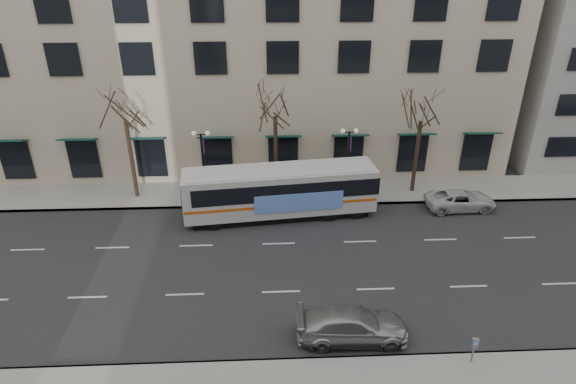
{
  "coord_description": "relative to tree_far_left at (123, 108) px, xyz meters",
  "views": [
    {
      "loc": [
        -0.53,
        -22.36,
        16.08
      ],
      "look_at": [
        0.53,
        1.35,
        4.0
      ],
      "focal_mm": 30.0,
      "sensor_mm": 36.0,
      "label": 1
    }
  ],
  "objects": [
    {
      "name": "tree_far_right",
      "position": [
        20.0,
        0.0,
        -0.28
      ],
      "size": [
        3.6,
        3.6,
        8.06
      ],
      "color": "black",
      "rests_on": "ground"
    },
    {
      "name": "building_hotel",
      "position": [
        8.0,
        12.2,
        5.3
      ],
      "size": [
        40.0,
        20.0,
        24.0
      ],
      "primitive_type": "cube",
      "color": "#BDAA90",
      "rests_on": "ground"
    },
    {
      "name": "ground",
      "position": [
        10.0,
        -8.8,
        -6.7
      ],
      "size": [
        160.0,
        160.0,
        0.0
      ],
      "primitive_type": "plane",
      "color": "black",
      "rests_on": "ground"
    },
    {
      "name": "sidewalk_far",
      "position": [
        15.0,
        0.2,
        -6.62
      ],
      "size": [
        80.0,
        4.0,
        0.15
      ],
      "primitive_type": "cube",
      "color": "gray",
      "rests_on": "ground"
    },
    {
      "name": "lamp_post_left",
      "position": [
        5.01,
        -0.6,
        -3.75
      ],
      "size": [
        1.22,
        0.45,
        5.21
      ],
      "color": "black",
      "rests_on": "ground"
    },
    {
      "name": "pay_station",
      "position": [
        18.04,
        -16.35,
        -5.63
      ],
      "size": [
        0.3,
        0.22,
        1.27
      ],
      "rotation": [
        0.0,
        0.0,
        -0.15
      ],
      "color": "slate",
      "rests_on": "sidewalk_near"
    },
    {
      "name": "tree_far_left",
      "position": [
        0.0,
        0.0,
        0.0
      ],
      "size": [
        3.6,
        3.6,
        8.34
      ],
      "color": "black",
      "rests_on": "ground"
    },
    {
      "name": "tree_far_mid",
      "position": [
        10.0,
        0.0,
        0.21
      ],
      "size": [
        3.6,
        3.6,
        8.55
      ],
      "color": "black",
      "rests_on": "ground"
    },
    {
      "name": "city_bus",
      "position": [
        10.29,
        -2.99,
        -4.84
      ],
      "size": [
        12.79,
        4.12,
        3.41
      ],
      "rotation": [
        0.0,
        0.0,
        0.11
      ],
      "color": "silver",
      "rests_on": "ground"
    },
    {
      "name": "lamp_post_right",
      "position": [
        15.01,
        -0.6,
        -3.75
      ],
      "size": [
        1.22,
        0.45,
        5.21
      ],
      "color": "black",
      "rests_on": "ground"
    },
    {
      "name": "white_pickup",
      "position": [
        22.59,
        -2.6,
        -6.04
      ],
      "size": [
        4.81,
        2.34,
        1.32
      ],
      "primitive_type": "imported",
      "rotation": [
        0.0,
        0.0,
        1.6
      ],
      "color": "#BDBDBD",
      "rests_on": "ground"
    },
    {
      "name": "silver_car",
      "position": [
        13.16,
        -14.56,
        -5.95
      ],
      "size": [
        5.17,
        2.17,
        1.49
      ],
      "primitive_type": "imported",
      "rotation": [
        0.0,
        0.0,
        1.55
      ],
      "color": "#9A9DA2",
      "rests_on": "ground"
    }
  ]
}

